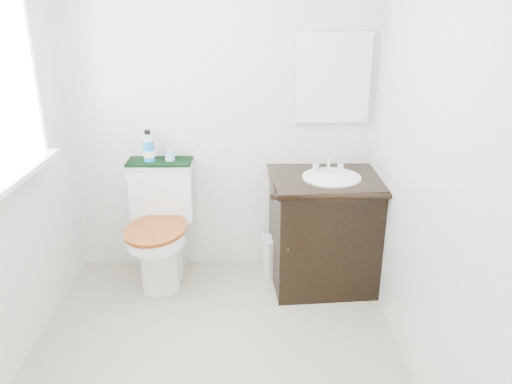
{
  "coord_description": "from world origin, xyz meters",
  "views": [
    {
      "loc": [
        0.22,
        -2.33,
        1.95
      ],
      "look_at": [
        0.25,
        0.75,
        0.77
      ],
      "focal_mm": 35.0,
      "sensor_mm": 36.0,
      "label": 1
    }
  ],
  "objects_px": {
    "toilet": "(161,232)",
    "vanity": "(324,228)",
    "mouthwash_bottle": "(148,147)",
    "cup": "(170,154)",
    "trash_bin": "(278,256)"
  },
  "relations": [
    {
      "from": "vanity",
      "to": "mouthwash_bottle",
      "type": "xyz_separation_m",
      "value": [
        -1.25,
        0.18,
        0.55
      ]
    },
    {
      "from": "vanity",
      "to": "cup",
      "type": "height_order",
      "value": "cup"
    },
    {
      "from": "trash_bin",
      "to": "cup",
      "type": "xyz_separation_m",
      "value": [
        -0.78,
        0.1,
        0.77
      ]
    },
    {
      "from": "toilet",
      "to": "trash_bin",
      "type": "height_order",
      "value": "toilet"
    },
    {
      "from": "toilet",
      "to": "vanity",
      "type": "height_order",
      "value": "vanity"
    },
    {
      "from": "mouthwash_bottle",
      "to": "cup",
      "type": "distance_m",
      "value": 0.16
    },
    {
      "from": "mouthwash_bottle",
      "to": "toilet",
      "type": "bearing_deg",
      "value": -59.08
    },
    {
      "from": "cup",
      "to": "toilet",
      "type": "bearing_deg",
      "value": -119.58
    },
    {
      "from": "cup",
      "to": "vanity",
      "type": "bearing_deg",
      "value": -9.95
    },
    {
      "from": "mouthwash_bottle",
      "to": "trash_bin",
      "type": "bearing_deg",
      "value": -5.23
    },
    {
      "from": "toilet",
      "to": "mouthwash_bottle",
      "type": "xyz_separation_m",
      "value": [
        -0.07,
        0.12,
        0.61
      ]
    },
    {
      "from": "toilet",
      "to": "mouthwash_bottle",
      "type": "bearing_deg",
      "value": 120.92
    },
    {
      "from": "toilet",
      "to": "mouthwash_bottle",
      "type": "height_order",
      "value": "mouthwash_bottle"
    },
    {
      "from": "toilet",
      "to": "cup",
      "type": "distance_m",
      "value": 0.57
    },
    {
      "from": "trash_bin",
      "to": "cup",
      "type": "distance_m",
      "value": 1.1
    }
  ]
}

